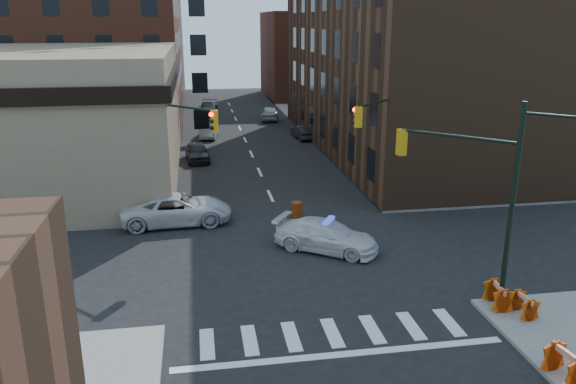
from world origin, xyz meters
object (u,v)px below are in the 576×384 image
object	(u,v)px
barrel_bank	(201,214)
barricade_nw_a	(165,206)
parked_car_wnear	(197,152)
pedestrian_b	(89,199)
parked_car_wfar	(209,130)
barricade_se_a	(498,296)
pickup	(177,209)
pedestrian_a	(165,194)
police_car	(326,236)
barrel_road	(297,212)
parked_car_enear	(303,132)

from	to	relation	value
barrel_bank	barricade_nw_a	xyz separation A→B (m)	(-2.02, 1.26, 0.11)
parked_car_wnear	pedestrian_b	world-z (taller)	pedestrian_b
parked_car_wfar	barricade_se_a	bearing A→B (deg)	-67.17
pickup	pedestrian_a	bearing A→B (deg)	16.43
pedestrian_b	pickup	bearing A→B (deg)	-42.58
pedestrian_a	barricade_se_a	size ratio (longest dim) A/B	1.58
pedestrian_a	barricade_nw_a	world-z (taller)	pedestrian_a
police_car	parked_car_wnear	bearing A→B (deg)	50.53
pedestrian_a	barricade_nw_a	size ratio (longest dim) A/B	1.53
police_car	pedestrian_a	xyz separation A→B (m)	(-8.02, 7.05, 0.38)
barrel_bank	barricade_nw_a	bearing A→B (deg)	148.02
parked_car_wfar	pedestrian_a	distance (m)	22.18
parked_car_wnear	barricade_se_a	size ratio (longest dim) A/B	3.45
pickup	parked_car_wfar	world-z (taller)	pickup
pickup	barrel_bank	distance (m)	1.36
parked_car_wnear	pedestrian_a	xyz separation A→B (m)	(-1.98, -12.60, 0.40)
barrel_road	barrel_bank	distance (m)	5.36
pedestrian_b	barrel_bank	world-z (taller)	pedestrian_b
parked_car_enear	barrel_road	xyz separation A→B (m)	(-4.67, -22.55, -0.08)
parked_car_wfar	parked_car_enear	xyz separation A→B (m)	(8.83, -2.11, -0.08)
parked_car_wnear	barricade_se_a	xyz separation A→B (m)	(11.26, -26.59, -0.11)
police_car	barricade_se_a	xyz separation A→B (m)	(5.21, -6.94, -0.13)
pedestrian_b	barricade_se_a	xyz separation A→B (m)	(17.53, -14.18, -0.38)
parked_car_wfar	barricade_nw_a	bearing A→B (deg)	-90.75
parked_car_wnear	barrel_bank	bearing A→B (deg)	-94.52
police_car	barrel_bank	world-z (taller)	police_car
barrel_road	barricade_nw_a	bearing A→B (deg)	165.26
parked_car_wfar	barrel_road	world-z (taller)	parked_car_wfar
pickup	pedestrian_a	world-z (taller)	pedestrian_a
barrel_road	parked_car_wfar	bearing A→B (deg)	99.59
pickup	parked_car_wnear	size ratio (longest dim) A/B	1.42
parked_car_wfar	barricade_se_a	xyz separation A→B (m)	(10.07, -35.94, -0.10)
barricade_se_a	barricade_nw_a	world-z (taller)	barricade_nw_a
barrel_road	pedestrian_b	bearing A→B (deg)	165.98
parked_car_enear	parked_car_wnear	bearing A→B (deg)	27.96
barrel_road	barricade_nw_a	distance (m)	7.58
parked_car_enear	barricade_se_a	size ratio (longest dim) A/B	3.11
barricade_se_a	barrel_road	bearing A→B (deg)	34.35
police_car	parked_car_wnear	distance (m)	20.56
pedestrian_a	parked_car_wnear	bearing A→B (deg)	108.53
pedestrian_a	pickup	bearing A→B (deg)	-43.03
parked_car_wnear	pedestrian_b	distance (m)	13.91
pedestrian_b	barricade_nw_a	distance (m)	4.42
pedestrian_b	barricade_se_a	world-z (taller)	pedestrian_b
pickup	barricade_nw_a	xyz separation A→B (m)	(-0.70, 1.19, -0.21)
pickup	parked_car_enear	bearing A→B (deg)	-30.48
parked_car_enear	barricade_nw_a	distance (m)	23.86
barrel_road	barrel_bank	xyz separation A→B (m)	(-5.32, 0.67, -0.04)
police_car	pedestrian_a	world-z (taller)	pedestrian_a
pedestrian_a	barricade_nw_a	distance (m)	0.93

